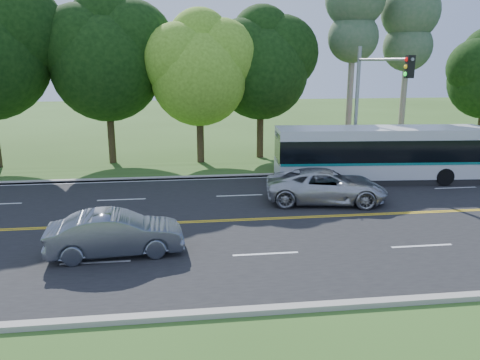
{
  "coord_description": "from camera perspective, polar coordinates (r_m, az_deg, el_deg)",
  "views": [
    {
      "loc": [
        -3.15,
        -17.71,
        6.25
      ],
      "look_at": [
        -0.66,
        2.0,
        1.16
      ],
      "focal_mm": 35.0,
      "sensor_mm": 36.0,
      "label": 1
    }
  ],
  "objects": [
    {
      "name": "ground",
      "position": [
        19.05,
        2.75,
        -4.82
      ],
      "size": [
        120.0,
        120.0,
        0.0
      ],
      "primitive_type": "plane",
      "color": "#33551C",
      "rests_on": "ground"
    },
    {
      "name": "road",
      "position": [
        19.04,
        2.75,
        -4.79
      ],
      "size": [
        60.0,
        14.0,
        0.02
      ],
      "primitive_type": "cube",
      "color": "black",
      "rests_on": "ground"
    },
    {
      "name": "curb_north",
      "position": [
        25.81,
        0.03,
        0.51
      ],
      "size": [
        60.0,
        0.3,
        0.15
      ],
      "primitive_type": "cube",
      "color": "#A09C91",
      "rests_on": "ground"
    },
    {
      "name": "curb_south",
      "position": [
        12.63,
        8.51,
        -15.07
      ],
      "size": [
        60.0,
        0.3,
        0.15
      ],
      "primitive_type": "cube",
      "color": "#A09C91",
      "rests_on": "ground"
    },
    {
      "name": "grass_verge",
      "position": [
        27.6,
        -0.46,
        1.37
      ],
      "size": [
        60.0,
        4.0,
        0.1
      ],
      "primitive_type": "cube",
      "color": "#33551C",
      "rests_on": "ground"
    },
    {
      "name": "lane_markings",
      "position": [
        19.02,
        2.47,
        -4.77
      ],
      "size": [
        57.6,
        13.82,
        0.0
      ],
      "color": "gold",
      "rests_on": "road"
    },
    {
      "name": "tree_row",
      "position": [
        29.91,
        -11.43,
        15.0
      ],
      "size": [
        44.7,
        9.1,
        13.84
      ],
      "color": "black",
      "rests_on": "ground"
    },
    {
      "name": "bougainvillea_hedge",
      "position": [
        28.4,
        14.31,
        2.67
      ],
      "size": [
        9.5,
        2.25,
        1.5
      ],
      "color": "#AA0E3B",
      "rests_on": "ground"
    },
    {
      "name": "traffic_signal",
      "position": [
        25.1,
        15.68,
        10.23
      ],
      "size": [
        0.42,
        6.1,
        7.0
      ],
      "color": "gray",
      "rests_on": "ground"
    },
    {
      "name": "transit_bus",
      "position": [
        25.7,
        16.68,
        2.95
      ],
      "size": [
        11.07,
        3.18,
        2.86
      ],
      "rotation": [
        0.0,
        0.0,
        -0.07
      ],
      "color": "silver",
      "rests_on": "road"
    },
    {
      "name": "sedan",
      "position": [
        15.98,
        -14.91,
        -6.32
      ],
      "size": [
        4.5,
        1.93,
        1.44
      ],
      "primitive_type": "imported",
      "rotation": [
        0.0,
        0.0,
        1.67
      ],
      "color": "slate",
      "rests_on": "road"
    },
    {
      "name": "suv",
      "position": [
        21.42,
        10.48,
        -0.72
      ],
      "size": [
        5.73,
        3.37,
        1.5
      ],
      "primitive_type": "imported",
      "rotation": [
        0.0,
        0.0,
        1.4
      ],
      "color": "#BCBEC0",
      "rests_on": "road"
    }
  ]
}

